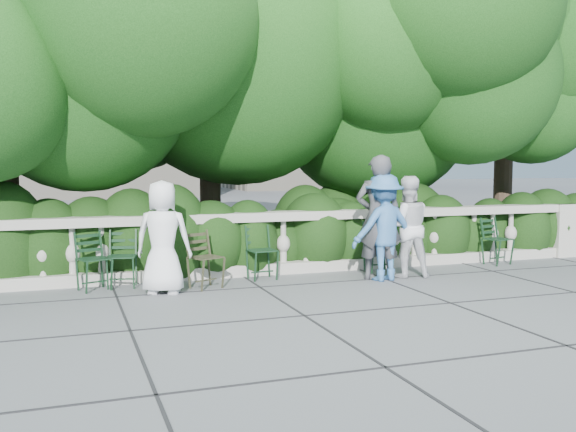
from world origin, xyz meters
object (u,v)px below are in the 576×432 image
object	(u,v)px
person_businessman	(163,237)
person_casual_man	(407,227)
person_older_blue	(383,227)
chair_weathered	(212,290)
chair_d	(382,273)
chair_f	(504,266)
chair_b	(266,281)
chair_a	(121,289)
person_woman_grey	(379,218)
chair_c	(99,292)

from	to	relation	value
person_businessman	person_casual_man	bearing A→B (deg)	-157.29
person_older_blue	chair_weathered	bearing A→B (deg)	-10.40
chair_d	chair_f	bearing A→B (deg)	2.74
chair_weathered	person_businessman	xyz separation A→B (m)	(-0.68, -0.02, 0.78)
chair_b	chair_f	bearing A→B (deg)	-5.38
chair_a	person_casual_man	xyz separation A→B (m)	(4.31, -0.47, 0.79)
chair_a	chair_b	distance (m)	2.12
person_businessman	person_older_blue	world-z (taller)	person_older_blue
chair_b	person_casual_man	bearing A→B (deg)	-15.17
chair_a	chair_d	size ratio (longest dim) A/B	1.00
person_casual_man	person_woman_grey	bearing A→B (deg)	20.31
person_businessman	person_woman_grey	distance (m)	3.26
chair_c	chair_weathered	bearing A→B (deg)	-33.78
chair_weathered	person_businessman	distance (m)	1.03
person_woman_grey	chair_c	bearing A→B (deg)	16.62
person_older_blue	chair_b	bearing A→B (deg)	-24.49
chair_weathered	chair_d	bearing A→B (deg)	-16.34
person_woman_grey	person_casual_man	bearing A→B (deg)	-150.53
chair_f	chair_b	bearing A→B (deg)	165.64
chair_b	person_casual_man	size ratio (longest dim) A/B	0.53
person_casual_man	person_older_blue	xyz separation A→B (m)	(-0.48, -0.14, 0.02)
chair_d	chair_b	bearing A→B (deg)	-176.66
chair_weathered	person_woman_grey	xyz separation A→B (m)	(2.57, -0.06, 0.95)
chair_c	chair_weathered	distance (m)	1.56
person_woman_grey	chair_b	bearing A→B (deg)	7.62
chair_a	chair_c	bearing A→B (deg)	-150.37
person_older_blue	person_woman_grey	bearing A→B (deg)	-68.83
person_woman_grey	chair_a	bearing A→B (deg)	14.69
chair_c	person_casual_man	xyz separation A→B (m)	(4.61, -0.38, 0.79)
chair_d	person_businessman	size ratio (longest dim) A/B	0.54
chair_b	person_woman_grey	xyz separation A→B (m)	(1.66, -0.45, 0.95)
chair_d	person_casual_man	xyz separation A→B (m)	(0.22, -0.39, 0.79)
person_businessman	person_casual_man	size ratio (longest dim) A/B	0.98
chair_b	person_older_blue	distance (m)	1.96
person_casual_man	chair_f	bearing A→B (deg)	-156.67
chair_d	person_casual_man	distance (m)	0.91
chair_a	chair_weathered	distance (m)	1.30
person_woman_grey	chair_f	bearing A→B (deg)	-148.10
chair_b	chair_c	world-z (taller)	same
person_older_blue	person_businessman	bearing A→B (deg)	-9.33
person_older_blue	chair_f	bearing A→B (deg)	-176.28
chair_b	person_casual_man	xyz separation A→B (m)	(2.18, -0.39, 0.79)
chair_c	chair_f	xyz separation A→B (m)	(6.75, -0.01, 0.00)
chair_f	chair_weathered	bearing A→B (deg)	169.89
chair_a	person_casual_man	world-z (taller)	person_casual_man
chair_c	person_woman_grey	bearing A→B (deg)	-26.02
chair_b	chair_c	distance (m)	2.43
chair_d	chair_weathered	size ratio (longest dim) A/B	1.00
chair_c	person_casual_man	world-z (taller)	person_casual_man
chair_c	person_older_blue	size ratio (longest dim) A/B	0.52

